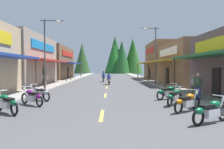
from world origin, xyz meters
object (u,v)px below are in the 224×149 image
at_px(motorcycle_parked_left_3, 32,97).
at_px(pedestrian_strolling, 45,79).
at_px(pedestrian_by_shop, 194,84).
at_px(motorcycle_parked_left_4, 39,93).
at_px(pedestrian_browsing, 198,85).
at_px(motorcycle_parked_right_0, 211,111).
at_px(motorcycle_parked_left_2, 7,103).
at_px(rider_cruising_trailing, 103,77).
at_px(streetlamp_right, 153,48).
at_px(motorcycle_parked_right_1, 187,102).
at_px(streetlamp_left, 48,44).
at_px(motorcycle_parked_right_2, 175,96).
at_px(rider_cruising_lead, 109,79).
at_px(motorcycle_parked_right_3, 168,92).

distance_m(motorcycle_parked_left_3, pedestrian_strolling, 11.82).
xyz_separation_m(pedestrian_by_shop, pedestrian_strolling, (-12.88, 8.65, -0.04)).
height_order(motorcycle_parked_left_4, pedestrian_browsing, pedestrian_browsing).
xyz_separation_m(motorcycle_parked_right_0, motorcycle_parked_left_4, (-8.35, 5.77, 0.00)).
height_order(motorcycle_parked_left_2, rider_cruising_trailing, rider_cruising_trailing).
bearing_deg(streetlamp_right, pedestrian_browsing, -88.00).
distance_m(motorcycle_parked_right_0, motorcycle_parked_right_1, 2.16).
height_order(pedestrian_by_shop, pedestrian_strolling, pedestrian_by_shop).
bearing_deg(motorcycle_parked_right_0, motorcycle_parked_right_1, 62.64).
relative_size(streetlamp_right, motorcycle_parked_left_3, 3.98).
xyz_separation_m(streetlamp_right, motorcycle_parked_right_0, (-1.27, -17.68, -3.93)).
height_order(streetlamp_left, motorcycle_parked_left_4, streetlamp_left).
height_order(motorcycle_parked_right_1, pedestrian_strolling, pedestrian_strolling).
distance_m(motorcycle_parked_right_2, rider_cruising_lead, 15.18).
distance_m(rider_cruising_lead, pedestrian_strolling, 7.64).
height_order(motorcycle_parked_left_3, pedestrian_by_shop, pedestrian_by_shop).
xyz_separation_m(streetlamp_left, pedestrian_by_shop, (11.58, -5.43, -3.31)).
distance_m(streetlamp_left, pedestrian_by_shop, 13.21).
xyz_separation_m(streetlamp_right, motorcycle_parked_left_4, (-9.62, -11.91, -3.93)).
distance_m(rider_cruising_trailing, pedestrian_by_shop, 18.16).
bearing_deg(motorcycle_parked_left_4, motorcycle_parked_left_2, 121.49).
relative_size(motorcycle_parked_left_4, pedestrian_by_shop, 1.11).
xyz_separation_m(motorcycle_parked_right_1, motorcycle_parked_left_3, (-8.03, 1.83, 0.00)).
xyz_separation_m(motorcycle_parked_right_2, pedestrian_strolling, (-10.71, 11.45, 0.42)).
distance_m(motorcycle_parked_right_2, pedestrian_browsing, 2.38).
relative_size(streetlamp_left, streetlamp_right, 0.96).
xyz_separation_m(rider_cruising_lead, rider_cruising_trailing, (-0.82, 4.94, 0.00)).
distance_m(pedestrian_by_shop, pedestrian_browsing, 1.46).
height_order(motorcycle_parked_right_1, rider_cruising_trailing, rider_cruising_trailing).
relative_size(motorcycle_parked_left_4, pedestrian_browsing, 1.02).
bearing_deg(motorcycle_parked_right_1, motorcycle_parked_left_3, 128.72).
distance_m(motorcycle_parked_right_1, pedestrian_browsing, 3.75).
height_order(motorcycle_parked_right_0, motorcycle_parked_right_2, same).
bearing_deg(rider_cruising_trailing, motorcycle_parked_right_2, -166.80).
distance_m(motorcycle_parked_left_4, pedestrian_strolling, 10.04).
bearing_deg(motorcycle_parked_right_3, motorcycle_parked_left_3, 162.78).
bearing_deg(pedestrian_by_shop, motorcycle_parked_left_3, -44.03).
xyz_separation_m(streetlamp_left, rider_cruising_trailing, (4.79, 11.41, -3.60)).
bearing_deg(motorcycle_parked_right_0, rider_cruising_trailing, 70.97).
bearing_deg(rider_cruising_lead, pedestrian_strolling, 111.26).
bearing_deg(motorcycle_parked_left_2, streetlamp_left, -44.34).
bearing_deg(pedestrian_by_shop, pedestrian_browsing, 18.45).
distance_m(motorcycle_parked_right_0, motorcycle_parked_right_3, 6.16).
distance_m(rider_cruising_lead, pedestrian_browsing, 14.49).
relative_size(streetlamp_left, motorcycle_parked_right_2, 3.70).
height_order(motorcycle_parked_right_3, motorcycle_parked_left_3, same).
bearing_deg(motorcycle_parked_left_3, rider_cruising_trailing, -60.67).
distance_m(streetlamp_right, pedestrian_by_shop, 11.42).
bearing_deg(motorcycle_parked_right_3, motorcycle_parked_right_1, -124.31).
bearing_deg(pedestrian_by_shop, rider_cruising_trailing, -127.68).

